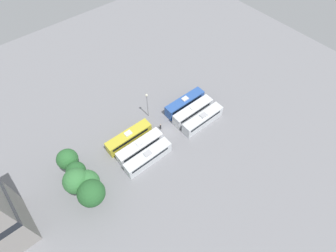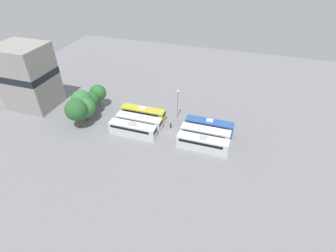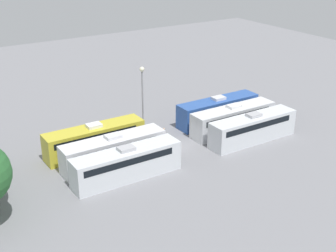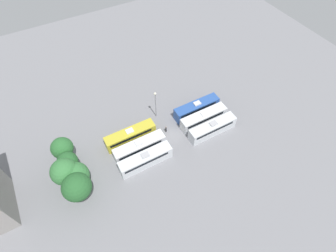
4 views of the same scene
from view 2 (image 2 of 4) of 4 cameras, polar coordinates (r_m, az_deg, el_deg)
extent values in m
plane|color=gray|center=(62.10, 0.62, -1.55)|extent=(119.84, 119.84, 0.00)
cube|color=silver|center=(57.16, 7.53, -3.84)|extent=(2.54, 11.18, 3.06)
cube|color=black|center=(56.66, 7.32, -3.13)|extent=(2.58, 9.50, 0.67)
cube|color=black|center=(56.30, 13.17, -4.23)|extent=(2.24, 0.08, 1.07)
cube|color=#B2B2B7|center=(56.09, 7.67, -2.50)|extent=(1.20, 1.60, 0.35)
cube|color=silver|center=(59.79, 8.09, -1.83)|extent=(2.54, 11.18, 3.06)
cube|color=black|center=(59.31, 7.90, -1.14)|extent=(2.58, 9.50, 0.67)
cube|color=black|center=(58.95, 13.47, -2.17)|extent=(2.24, 0.08, 1.07)
cube|color=white|center=(58.77, 8.23, -0.52)|extent=(1.20, 1.60, 0.35)
cube|color=#2D56A8|center=(62.40, 8.93, -0.09)|extent=(2.54, 11.18, 3.06)
cube|color=black|center=(61.94, 8.74, 0.58)|extent=(2.58, 9.50, 0.67)
cube|color=black|center=(61.62, 14.08, -0.40)|extent=(2.24, 0.08, 1.07)
cube|color=silver|center=(61.42, 9.07, 1.19)|extent=(1.20, 1.60, 0.35)
cube|color=silver|center=(61.17, -7.67, -0.79)|extent=(2.54, 11.18, 3.06)
cube|color=black|center=(60.78, -7.97, -0.11)|extent=(2.58, 9.50, 0.67)
cube|color=black|center=(58.82, -2.78, -1.14)|extent=(2.24, 0.08, 1.07)
cube|color=#B2B2B7|center=(60.17, -7.80, 0.50)|extent=(1.20, 1.60, 0.35)
cube|color=silver|center=(63.46, -6.31, 0.85)|extent=(2.54, 11.18, 3.06)
cube|color=black|center=(63.08, -6.60, 1.52)|extent=(2.58, 9.50, 0.67)
cube|color=black|center=(61.22, -1.56, 0.58)|extent=(2.24, 0.08, 1.07)
cube|color=silver|center=(62.50, -6.42, 2.13)|extent=(1.20, 1.60, 0.35)
cube|color=gold|center=(66.40, -5.43, 2.68)|extent=(2.54, 11.18, 3.06)
cube|color=black|center=(66.04, -5.70, 3.33)|extent=(2.58, 9.50, 0.67)
cube|color=black|center=(64.22, -0.86, 2.48)|extent=(2.24, 0.08, 1.07)
cube|color=white|center=(65.48, -5.52, 3.92)|extent=(1.20, 1.60, 0.35)
cylinder|color=#333338|center=(63.20, 0.58, 0.09)|extent=(0.36, 0.36, 1.53)
sphere|color=tan|center=(62.69, 0.59, 0.74)|extent=(0.24, 0.24, 0.24)
cylinder|color=gray|center=(65.67, 2.09, 4.61)|extent=(0.20, 0.20, 7.28)
sphere|color=#EAE5C6|center=(63.76, 2.17, 7.53)|extent=(0.60, 0.60, 0.60)
cylinder|color=brown|center=(66.78, -18.80, 0.91)|extent=(0.40, 0.40, 3.09)
sphere|color=#28602D|center=(65.00, -19.37, 3.35)|extent=(5.25, 5.25, 5.25)
cylinder|color=brown|center=(68.74, -17.22, 1.86)|extent=(0.45, 0.45, 2.12)
sphere|color=#387A3D|center=(67.23, -17.65, 3.89)|extent=(5.25, 5.25, 5.25)
cylinder|color=brown|center=(69.74, -17.82, 2.93)|extent=(0.35, 0.35, 3.46)
sphere|color=#387A3D|center=(68.00, -18.36, 5.38)|extent=(5.00, 5.00, 5.00)
cylinder|color=brown|center=(71.19, -16.03, 3.63)|extent=(0.59, 0.59, 2.65)
sphere|color=#28602D|center=(69.83, -16.39, 5.51)|extent=(3.99, 3.99, 3.99)
cylinder|color=brown|center=(73.68, -14.68, 5.05)|extent=(0.38, 0.38, 2.65)
sphere|color=#2D6B33|center=(72.30, -15.02, 6.99)|extent=(4.38, 4.38, 4.38)
cube|color=gray|center=(77.75, -28.12, 9.41)|extent=(10.02, 11.78, 16.65)
cube|color=black|center=(77.43, -28.29, 9.95)|extent=(10.08, 11.84, 1.80)
camera|label=1|loc=(43.95, -61.89, 39.75)|focal=28.00mm
camera|label=3|loc=(44.38, -56.48, -0.99)|focal=50.00mm
camera|label=4|loc=(37.69, -57.73, 38.54)|focal=28.00mm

